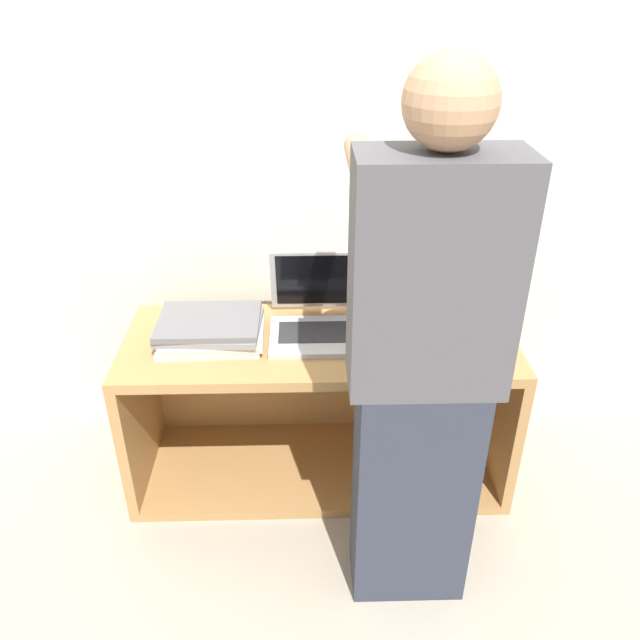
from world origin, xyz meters
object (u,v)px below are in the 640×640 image
laptop_stack_right (428,322)px  person (423,372)px  laptop_open (319,317)px  laptop_stack_left (211,330)px

laptop_stack_right → person: person is taller
laptop_stack_right → laptop_open: bearing=171.1°
laptop_open → laptop_stack_left: laptop_open is taller
laptop_open → person: 0.63m
laptop_stack_left → person: (0.64, -0.50, 0.15)m
laptop_open → laptop_stack_left: size_ratio=0.94×
laptop_open → person: person is taller
laptop_open → laptop_stack_left: (-0.37, -0.05, -0.01)m
laptop_open → laptop_stack_right: 0.38m
laptop_stack_right → person: 0.52m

